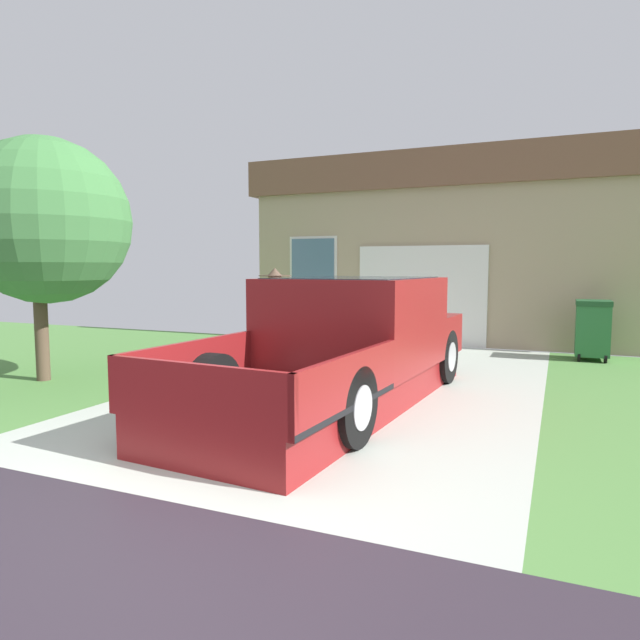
# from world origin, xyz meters

# --- Properties ---
(pickup_truck) EXTENTS (2.32, 5.47, 1.61)m
(pickup_truck) POSITION_xyz_m (0.21, 3.61, 0.73)
(pickup_truck) COLOR maroon
(pickup_truck) RESTS_ON ground
(person_with_hat) EXTENTS (0.48, 0.48, 1.73)m
(person_with_hat) POSITION_xyz_m (-1.15, 4.10, 0.96)
(person_with_hat) COLOR navy
(person_with_hat) RESTS_ON ground
(handbag) EXTENTS (0.34, 0.20, 0.39)m
(handbag) POSITION_xyz_m (-0.90, 3.77, 0.11)
(handbag) COLOR beige
(handbag) RESTS_ON ground
(house_with_garage) EXTENTS (11.30, 6.45, 4.31)m
(house_with_garage) POSITION_xyz_m (1.21, 12.18, 2.18)
(house_with_garage) COLOR tan
(house_with_garage) RESTS_ON ground
(front_yard_tree) EXTENTS (2.47, 2.47, 3.66)m
(front_yard_tree) POSITION_xyz_m (-4.43, 2.79, 2.42)
(front_yard_tree) COLOR brown
(front_yard_tree) RESTS_ON ground
(wheeled_trash_bin) EXTENTS (0.60, 0.72, 1.12)m
(wheeled_trash_bin) POSITION_xyz_m (3.33, 8.29, 0.61)
(wheeled_trash_bin) COLOR #286B38
(wheeled_trash_bin) RESTS_ON ground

